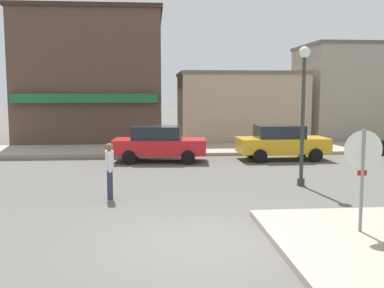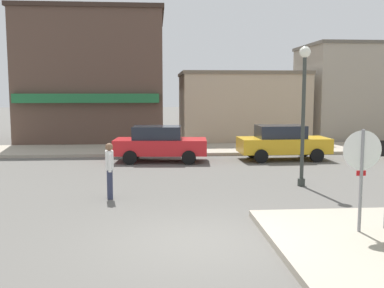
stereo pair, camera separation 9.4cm
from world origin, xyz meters
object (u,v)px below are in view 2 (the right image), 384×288
(stop_sign, at_px, (362,167))
(parked_car_nearest, at_px, (160,143))
(parked_car_second, at_px, (283,142))
(pedestrian_crossing_near, at_px, (110,169))
(lamp_post, at_px, (304,95))

(stop_sign, xyz_separation_m, parked_car_nearest, (-4.08, 10.76, -0.71))
(parked_car_second, xyz_separation_m, pedestrian_crossing_near, (-7.00, -6.84, 0.06))
(pedestrian_crossing_near, bearing_deg, lamp_post, 11.87)
(stop_sign, xyz_separation_m, pedestrian_crossing_near, (-5.57, 3.98, -0.65))
(parked_car_nearest, distance_m, parked_car_second, 5.52)
(stop_sign, bearing_deg, pedestrian_crossing_near, 144.43)
(lamp_post, bearing_deg, pedestrian_crossing_near, -168.13)
(parked_car_nearest, bearing_deg, parked_car_second, 0.67)
(stop_sign, bearing_deg, parked_car_second, 82.46)
(stop_sign, relative_size, lamp_post, 0.51)
(parked_car_nearest, relative_size, parked_car_second, 1.02)
(pedestrian_crossing_near, bearing_deg, parked_car_second, 44.31)
(lamp_post, relative_size, parked_car_second, 1.12)
(lamp_post, xyz_separation_m, pedestrian_crossing_near, (-6.06, -1.27, -2.09))
(parked_car_second, relative_size, pedestrian_crossing_near, 2.51)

